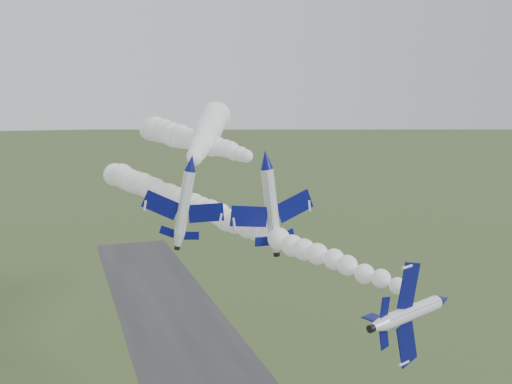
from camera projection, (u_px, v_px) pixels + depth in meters
jet_lead at (443, 300)px, 54.58m from camera, size 5.02×11.34×9.65m
smoke_trail_jet_lead at (214, 213)px, 84.59m from camera, size 28.10×69.99×4.50m
jet_pair_left at (191, 163)px, 67.22m from camera, size 9.75×11.49×3.23m
smoke_trail_jet_pair_left at (209, 130)px, 102.64m from camera, size 26.35×66.48×5.89m
jet_pair_right at (266, 159)px, 71.29m from camera, size 11.68×14.01×3.57m
smoke_trail_jet_pair_right at (187, 138)px, 102.08m from camera, size 11.22×61.14×5.12m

